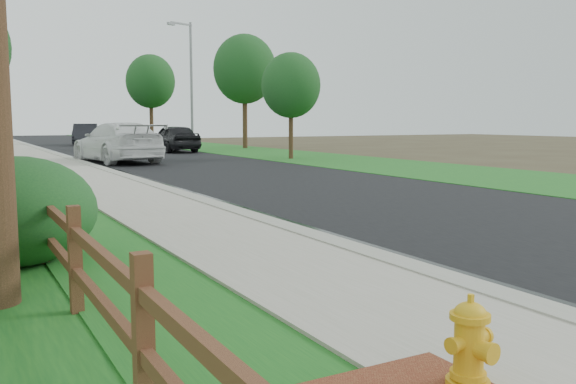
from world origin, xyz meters
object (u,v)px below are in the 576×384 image
streetlight (189,79)px  ranch_fence (32,208)px  dark_car_mid (174,138)px  fire_hydrant (470,345)px  white_suv (118,143)px

streetlight → ranch_fence: bearing=-114.4°
ranch_fence → dark_car_mid: dark_car_mid is taller
ranch_fence → streetlight: 29.67m
dark_car_mid → streetlight: bearing=-153.2°
fire_hydrant → streetlight: (10.14, 33.58, 4.09)m
ranch_fence → dark_car_mid: bearing=67.5°
ranch_fence → streetlight: size_ratio=2.14×
fire_hydrant → dark_car_mid: bearing=75.0°
dark_car_mid → fire_hydrant: bearing=72.5°
white_suv → streetlight: bearing=-134.8°
ranch_fence → fire_hydrant: bearing=-73.4°
white_suv → streetlight: 11.34m
white_suv → streetlight: (6.56, 8.53, 3.57)m
ranch_fence → white_suv: size_ratio=2.73×
fire_hydrant → white_suv: bearing=81.9°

